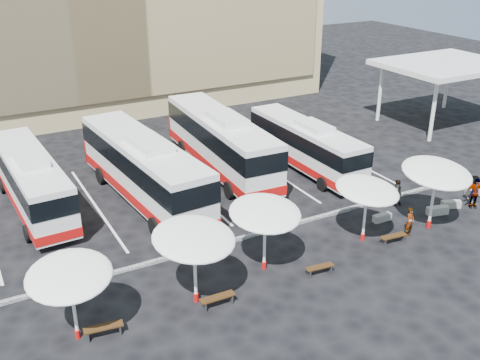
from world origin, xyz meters
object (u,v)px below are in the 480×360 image
wood_bench_2 (320,268)px  conc_bench_0 (382,218)px  bus_3 (305,144)px  passenger_1 (396,193)px  wood_bench_3 (393,237)px  conc_bench_2 (451,204)px  sunshade_2 (265,213)px  wood_bench_1 (217,299)px  bus_1 (143,167)px  conc_bench_1 (437,211)px  passenger_2 (474,193)px  passenger_0 (410,222)px  conc_bench_3 (475,191)px  sunshade_3 (367,190)px  sunshade_1 (194,239)px  wood_bench_0 (104,329)px  passenger_3 (473,191)px  bus_0 (31,180)px  sunshade_0 (69,276)px  bus_2 (221,140)px  sunshade_4 (437,173)px

wood_bench_2 → conc_bench_0: wood_bench_2 is taller
bus_3 → passenger_1: (1.45, -7.38, -0.96)m
wood_bench_3 → conc_bench_2: (5.91, 1.52, -0.13)m
bus_3 → conc_bench_0: 8.72m
sunshade_2 → wood_bench_1: size_ratio=2.22×
bus_1 → sunshade_2: 10.34m
wood_bench_1 → conc_bench_1: bearing=6.6°
conc_bench_2 → passenger_2: 1.47m
passenger_0 → passenger_2: bearing=-9.4°
sunshade_2 → conc_bench_0: size_ratio=3.19×
bus_1 → conc_bench_3: (18.19, -9.05, -1.92)m
wood_bench_1 → passenger_0: 11.75m
sunshade_3 → passenger_1: bearing=28.0°
bus_1 → sunshade_1: (-1.55, -10.83, 1.00)m
bus_1 → conc_bench_1: (14.13, -9.86, -1.91)m
conc_bench_2 → conc_bench_3: conc_bench_3 is taller
sunshade_1 → wood_bench_1: 2.96m
bus_1 → wood_bench_1: 11.76m
wood_bench_0 → passenger_3: 22.55m
sunshade_3 → wood_bench_1: sunshade_3 is taller
passenger_0 → passenger_2: size_ratio=0.90×
wood_bench_2 → wood_bench_3: wood_bench_3 is taller
conc_bench_1 → passenger_2: (2.52, -0.32, 0.69)m
wood_bench_1 → conc_bench_2: size_ratio=1.40×
conc_bench_0 → bus_3: bearing=86.0°
sunshade_2 → conc_bench_0: 8.87m
bus_0 → passenger_1: bus_0 is taller
bus_3 → sunshade_3: (-2.98, -9.74, 1.13)m
bus_0 → sunshade_3: (14.49, -12.15, 1.05)m
sunshade_0 → passenger_1: size_ratio=2.50×
wood_bench_3 → conc_bench_1: (4.53, 1.27, -0.11)m
bus_0 → wood_bench_2: 17.37m
bus_3 → wood_bench_0: 20.31m
sunshade_2 → wood_bench_2: bearing=-38.5°
conc_bench_3 → passenger_1: (-5.37, 1.27, 0.58)m
sunshade_3 → passenger_2: bearing=-0.3°
bus_2 → wood_bench_2: bus_2 is taller
passenger_2 → passenger_0: bearing=-142.3°
wood_bench_3 → bus_3: bearing=80.6°
conc_bench_1 → sunshade_2: bearing=-179.2°
bus_0 → bus_1: bus_1 is taller
conc_bench_2 → sunshade_4: bearing=-158.5°
sunshade_0 → passenger_2: size_ratio=2.20×
wood_bench_0 → conc_bench_3: bearing=5.1°
sunshade_0 → bus_0: bearing=87.2°
wood_bench_0 → conc_bench_2: wood_bench_0 is taller
conc_bench_3 → bus_0: bearing=155.5°
bus_1 → passenger_2: (16.65, -10.18, -1.22)m
sunshade_1 → wood_bench_3: size_ratio=3.04×
sunshade_1 → conc_bench_1: size_ratio=3.61×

